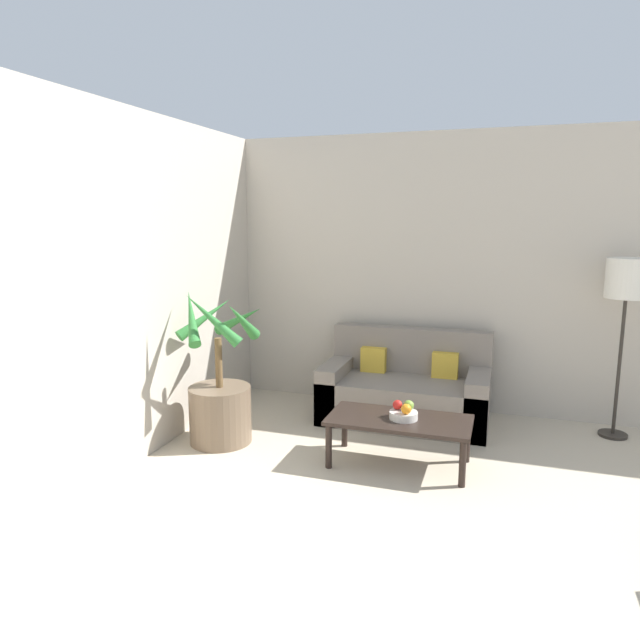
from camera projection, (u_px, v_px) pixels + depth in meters
name	position (u px, v px, depth m)	size (l,w,h in m)	color
wall_back	(591.00, 279.00, 5.15)	(8.39, 0.06, 2.70)	#BCB2A3
potted_palm	(220.00, 398.00, 4.83)	(0.75, 0.73, 1.33)	brown
sofa_loveseat	(405.00, 391.00, 5.38)	(1.53, 0.79, 0.84)	gray
floor_lamp	(627.00, 286.00, 4.78)	(0.35, 0.35, 1.56)	#2D2823
coffee_table	(399.00, 424.00, 4.38)	(1.09, 0.54, 0.38)	black
fruit_bowl	(404.00, 415.00, 4.35)	(0.22, 0.22, 0.06)	beige
apple_red	(397.00, 405.00, 4.39)	(0.07, 0.07, 0.07)	red
apple_green	(409.00, 405.00, 4.37)	(0.08, 0.08, 0.08)	olive
orange_fruit	(406.00, 409.00, 4.28)	(0.08, 0.08, 0.08)	orange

